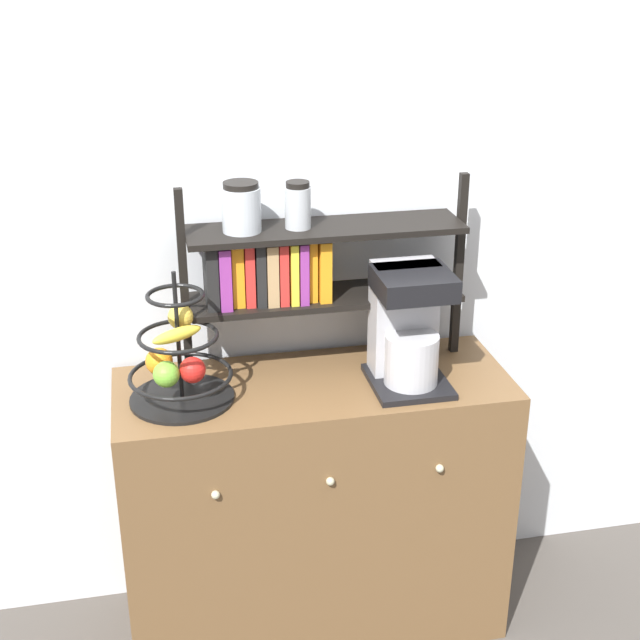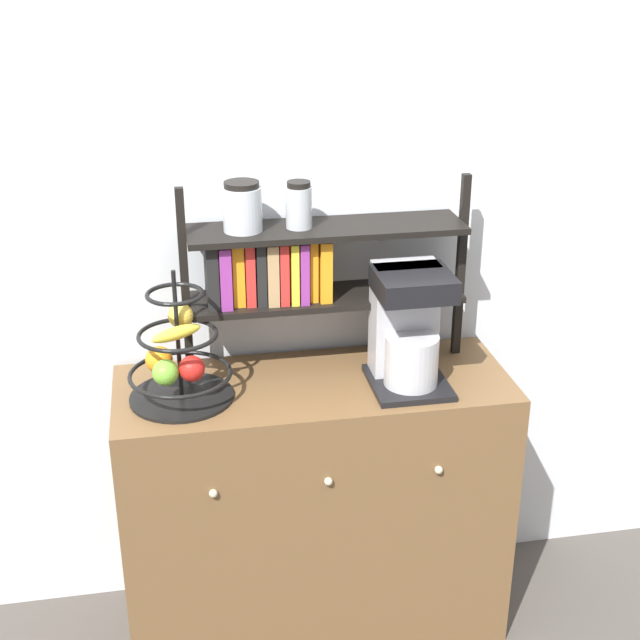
% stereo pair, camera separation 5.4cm
% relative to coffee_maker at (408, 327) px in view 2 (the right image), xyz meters
% --- Properties ---
extents(wall_back, '(7.00, 0.05, 2.60)m').
position_rel_coffee_maker_xyz_m(wall_back, '(-0.26, 0.31, 0.27)').
color(wall_back, silver).
rests_on(wall_back, ground_plane).
extents(sideboard, '(1.15, 0.46, 0.86)m').
position_rel_coffee_maker_xyz_m(sideboard, '(-0.26, 0.04, -0.60)').
color(sideboard, brown).
rests_on(sideboard, ground_plane).
extents(coffee_maker, '(0.22, 0.25, 0.35)m').
position_rel_coffee_maker_xyz_m(coffee_maker, '(0.00, 0.00, 0.00)').
color(coffee_maker, black).
rests_on(coffee_maker, sideboard).
extents(fruit_stand, '(0.29, 0.29, 0.38)m').
position_rel_coffee_maker_xyz_m(fruit_stand, '(-0.65, 0.01, -0.05)').
color(fruit_stand, black).
rests_on(fruit_stand, sideboard).
extents(shelf_hutch, '(0.84, 0.20, 0.57)m').
position_rel_coffee_maker_xyz_m(shelf_hutch, '(-0.32, 0.17, 0.17)').
color(shelf_hutch, black).
rests_on(shelf_hutch, sideboard).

